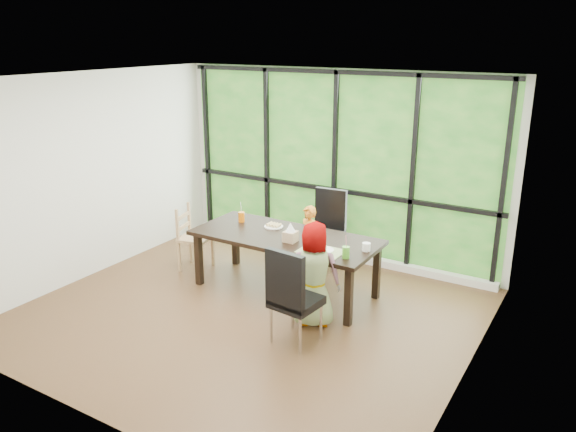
# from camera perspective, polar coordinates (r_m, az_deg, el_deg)

# --- Properties ---
(ground) EXTENTS (5.00, 5.00, 0.00)m
(ground) POSITION_cam_1_polar(r_m,az_deg,el_deg) (6.77, -3.99, -9.78)
(ground) COLOR black
(ground) RESTS_ON ground
(back_wall) EXTENTS (5.00, 0.00, 5.00)m
(back_wall) POSITION_cam_1_polar(r_m,az_deg,el_deg) (8.14, 4.90, 5.12)
(back_wall) COLOR silver
(back_wall) RESTS_ON ground
(foliage_backdrop) EXTENTS (4.80, 0.02, 2.65)m
(foliage_backdrop) POSITION_cam_1_polar(r_m,az_deg,el_deg) (8.13, 4.84, 5.10)
(foliage_backdrop) COLOR #1B5019
(foliage_backdrop) RESTS_ON back_wall
(window_mullions) EXTENTS (4.80, 0.06, 2.65)m
(window_mullions) POSITION_cam_1_polar(r_m,az_deg,el_deg) (8.09, 4.71, 5.05)
(window_mullions) COLOR black
(window_mullions) RESTS_ON back_wall
(window_sill) EXTENTS (4.80, 0.12, 0.10)m
(window_sill) POSITION_cam_1_polar(r_m,az_deg,el_deg) (8.44, 4.37, -3.64)
(window_sill) COLOR silver
(window_sill) RESTS_ON ground
(dining_table) EXTENTS (2.38, 1.10, 0.75)m
(dining_table) POSITION_cam_1_polar(r_m,az_deg,el_deg) (7.17, -0.28, -4.80)
(dining_table) COLOR black
(dining_table) RESTS_ON ground
(chair_window_leather) EXTENTS (0.49, 0.49, 1.08)m
(chair_window_leather) POSITION_cam_1_polar(r_m,az_deg,el_deg) (7.90, 3.76, -1.36)
(chair_window_leather) COLOR black
(chair_window_leather) RESTS_ON ground
(chair_interior_leather) EXTENTS (0.51, 0.51, 1.08)m
(chair_interior_leather) POSITION_cam_1_polar(r_m,az_deg,el_deg) (5.97, 0.84, -7.95)
(chair_interior_leather) COLOR black
(chair_interior_leather) RESTS_ON ground
(chair_end_beech) EXTENTS (0.49, 0.51, 0.90)m
(chair_end_beech) POSITION_cam_1_polar(r_m,az_deg,el_deg) (7.93, -9.33, -2.18)
(chair_end_beech) COLOR #A07850
(chair_end_beech) RESTS_ON ground
(child_toddler) EXTENTS (0.41, 0.33, 0.97)m
(child_toddler) POSITION_cam_1_polar(r_m,az_deg,el_deg) (7.61, 2.09, -2.52)
(child_toddler) COLOR orange
(child_toddler) RESTS_ON ground
(child_older) EXTENTS (0.69, 0.59, 1.21)m
(child_older) POSITION_cam_1_polar(r_m,az_deg,el_deg) (6.31, 2.45, -5.84)
(child_older) COLOR slate
(child_older) RESTS_ON ground
(placemat) EXTENTS (0.51, 0.37, 0.01)m
(placemat) POSITION_cam_1_polar(r_m,az_deg,el_deg) (6.53, 3.35, -3.57)
(placemat) COLOR tan
(placemat) RESTS_ON dining_table
(plate_far) EXTENTS (0.25, 0.25, 0.02)m
(plate_far) POSITION_cam_1_polar(r_m,az_deg,el_deg) (7.33, -1.45, -1.07)
(plate_far) COLOR white
(plate_far) RESTS_ON dining_table
(plate_near) EXTENTS (0.25, 0.25, 0.02)m
(plate_near) POSITION_cam_1_polar(r_m,az_deg,el_deg) (6.56, 3.57, -3.45)
(plate_near) COLOR white
(plate_near) RESTS_ON dining_table
(orange_cup) EXTENTS (0.08, 0.08, 0.13)m
(orange_cup) POSITION_cam_1_polar(r_m,az_deg,el_deg) (7.55, -4.72, -0.09)
(orange_cup) COLOR orange
(orange_cup) RESTS_ON dining_table
(green_cup) EXTENTS (0.08, 0.08, 0.13)m
(green_cup) POSITION_cam_1_polar(r_m,az_deg,el_deg) (6.35, 5.85, -3.67)
(green_cup) COLOR #59BB2E
(green_cup) RESTS_ON dining_table
(white_mug) EXTENTS (0.10, 0.10, 0.10)m
(white_mug) POSITION_cam_1_polar(r_m,az_deg,el_deg) (6.59, 7.90, -3.11)
(white_mug) COLOR white
(white_mug) RESTS_ON dining_table
(tissue_box) EXTENTS (0.15, 0.15, 0.13)m
(tissue_box) POSITION_cam_1_polar(r_m,az_deg,el_deg) (6.81, 0.25, -2.08)
(tissue_box) COLOR tan
(tissue_box) RESTS_ON dining_table
(crepe_rolls_far) EXTENTS (0.20, 0.12, 0.04)m
(crepe_rolls_far) POSITION_cam_1_polar(r_m,az_deg,el_deg) (7.33, -1.45, -0.88)
(crepe_rolls_far) COLOR tan
(crepe_rolls_far) RESTS_ON plate_far
(crepe_rolls_near) EXTENTS (0.05, 0.12, 0.04)m
(crepe_rolls_near) POSITION_cam_1_polar(r_m,az_deg,el_deg) (6.55, 3.57, -3.24)
(crepe_rolls_near) COLOR tan
(crepe_rolls_near) RESTS_ON plate_near
(straw_white) EXTENTS (0.01, 0.04, 0.20)m
(straw_white) POSITION_cam_1_polar(r_m,az_deg,el_deg) (7.52, -4.74, 0.68)
(straw_white) COLOR white
(straw_white) RESTS_ON orange_cup
(straw_pink) EXTENTS (0.01, 0.04, 0.20)m
(straw_pink) POSITION_cam_1_polar(r_m,az_deg,el_deg) (6.31, 5.88, -2.77)
(straw_pink) COLOR pink
(straw_pink) RESTS_ON green_cup
(tissue) EXTENTS (0.12, 0.12, 0.11)m
(tissue) POSITION_cam_1_polar(r_m,az_deg,el_deg) (6.77, 0.25, -1.13)
(tissue) COLOR white
(tissue) RESTS_ON tissue_box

